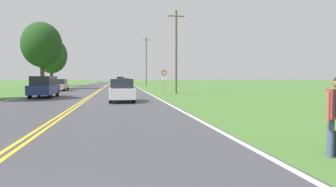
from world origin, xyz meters
TOP-DOWN VIEW (x-y plane):
  - traffic_sign at (6.97, 27.23)m, footprint 0.60×0.10m
  - utility_pole_midground at (8.57, 29.25)m, footprint 1.80×0.24m
  - utility_pole_far at (8.02, 58.17)m, footprint 1.80×0.24m
  - tree_behind_sign at (-10.49, 59.61)m, footprint 6.08×6.08m
  - tree_mid_treeline at (-8.56, 44.36)m, footprint 5.75×5.75m
  - car_white_sedan_nearest at (2.73, 19.10)m, footprint 1.77×3.94m
  - car_dark_blue_suv_approaching at (-3.77, 24.76)m, footprint 1.82×4.39m
  - car_champagne_sedan_mid_near at (-4.94, 37.89)m, footprint 1.81×4.66m
  - car_dark_grey_van_mid_far at (3.59, 54.10)m, footprint 1.79×4.34m
  - car_red_suv_receding at (2.94, 70.75)m, footprint 1.94×4.84m

SIDE VIEW (x-z plane):
  - car_champagne_sedan_mid_near at x=-4.94m, z-range 0.03..1.53m
  - car_white_sedan_nearest at x=2.73m, z-range 0.00..1.61m
  - car_dark_grey_van_mid_far at x=3.59m, z-range 0.04..1.63m
  - car_dark_blue_suv_approaching at x=-3.77m, z-range 0.04..1.86m
  - car_red_suv_receding at x=2.94m, z-range 0.04..1.92m
  - traffic_sign at x=6.97m, z-range 0.63..3.12m
  - utility_pole_midground at x=8.57m, z-range 0.16..8.94m
  - utility_pole_far at x=8.02m, z-range 0.16..9.99m
  - tree_behind_sign at x=-10.49m, z-range 1.25..10.78m
  - tree_mid_treeline at x=-8.56m, z-range 1.57..11.39m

